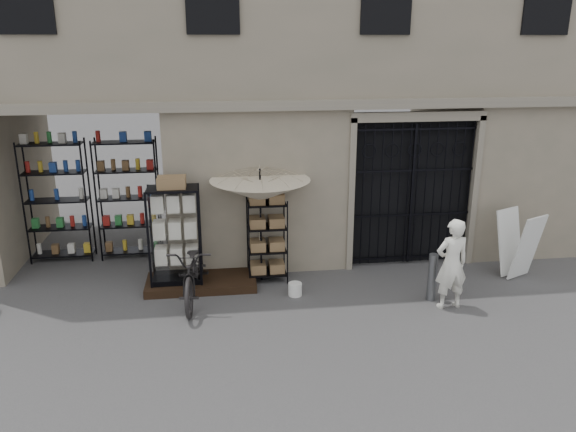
{
  "coord_description": "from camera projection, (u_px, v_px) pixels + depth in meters",
  "views": [
    {
      "loc": [
        -2.05,
        -8.1,
        4.37
      ],
      "look_at": [
        -0.8,
        1.4,
        1.35
      ],
      "focal_mm": 35.0,
      "sensor_mm": 36.0,
      "label": 1
    }
  ],
  "objects": [
    {
      "name": "ground",
      "position": [
        347.0,
        318.0,
        9.23
      ],
      "size": [
        80.0,
        80.0,
        0.0
      ],
      "primitive_type": "plane",
      "color": "#252528",
      "rests_on": "ground"
    },
    {
      "name": "iron_gate",
      "position": [
        409.0,
        191.0,
        11.15
      ],
      "size": [
        2.5,
        0.21,
        3.0
      ],
      "color": "black",
      "rests_on": "ground"
    },
    {
      "name": "wire_rack",
      "position": [
        267.0,
        240.0,
        10.47
      ],
      "size": [
        0.84,
        0.73,
        1.61
      ],
      "rotation": [
        0.0,
        0.0,
        -0.38
      ],
      "color": "black",
      "rests_on": "ground"
    },
    {
      "name": "shop_recess",
      "position": [
        90.0,
        195.0,
        10.87
      ],
      "size": [
        3.0,
        1.7,
        3.0
      ],
      "primitive_type": "cube",
      "color": "black",
      "rests_on": "ground"
    },
    {
      "name": "shop_shelving",
      "position": [
        93.0,
        200.0,
        11.41
      ],
      "size": [
        2.7,
        0.5,
        2.5
      ],
      "primitive_type": "cube",
      "color": "black",
      "rests_on": "ground"
    },
    {
      "name": "step_platform",
      "position": [
        201.0,
        283.0,
        10.38
      ],
      "size": [
        2.0,
        0.9,
        0.15
      ],
      "primitive_type": "cube",
      "color": "black",
      "rests_on": "ground"
    },
    {
      "name": "display_cabinet",
      "position": [
        175.0,
        240.0,
        10.05
      ],
      "size": [
        0.99,
        0.76,
        1.9
      ],
      "rotation": [
        0.0,
        0.0,
        -0.28
      ],
      "color": "black",
      "rests_on": "step_platform"
    },
    {
      "name": "steel_bollard",
      "position": [
        432.0,
        277.0,
        9.74
      ],
      "size": [
        0.17,
        0.17,
        0.85
      ],
      "primitive_type": "cylinder",
      "rotation": [
        0.0,
        0.0,
        0.1
      ],
      "color": "slate",
      "rests_on": "ground"
    },
    {
      "name": "shopkeeper",
      "position": [
        448.0,
        307.0,
        9.6
      ],
      "size": [
        0.73,
        1.63,
        0.38
      ],
      "primitive_type": "imported",
      "rotation": [
        0.0,
        0.0,
        3.24
      ],
      "color": "white",
      "rests_on": "ground"
    },
    {
      "name": "easel_sign",
      "position": [
        518.0,
        244.0,
        10.66
      ],
      "size": [
        0.84,
        0.88,
        1.27
      ],
      "rotation": [
        0.0,
        0.0,
        0.43
      ],
      "color": "silver",
      "rests_on": "ground"
    },
    {
      "name": "main_building",
      "position": [
        310.0,
        33.0,
        11.66
      ],
      "size": [
        14.0,
        4.0,
        9.0
      ],
      "primitive_type": "cube",
      "color": "gray",
      "rests_on": "ground"
    },
    {
      "name": "market_umbrella",
      "position": [
        260.0,
        185.0,
        10.13
      ],
      "size": [
        1.71,
        1.74,
        2.6
      ],
      "rotation": [
        0.0,
        0.0,
        0.08
      ],
      "color": "black",
      "rests_on": "ground"
    },
    {
      "name": "bicycle",
      "position": [
        195.0,
        299.0,
        9.89
      ],
      "size": [
        0.79,
        1.12,
        2.05
      ],
      "primitive_type": "imported",
      "rotation": [
        0.0,
        0.0,
        -0.07
      ],
      "color": "black",
      "rests_on": "ground"
    },
    {
      "name": "white_bucket",
      "position": [
        295.0,
        289.0,
        10.0
      ],
      "size": [
        0.29,
        0.29,
        0.23
      ],
      "primitive_type": "cylinder",
      "rotation": [
        0.0,
        0.0,
        -0.24
      ],
      "color": "silver",
      "rests_on": "ground"
    }
  ]
}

